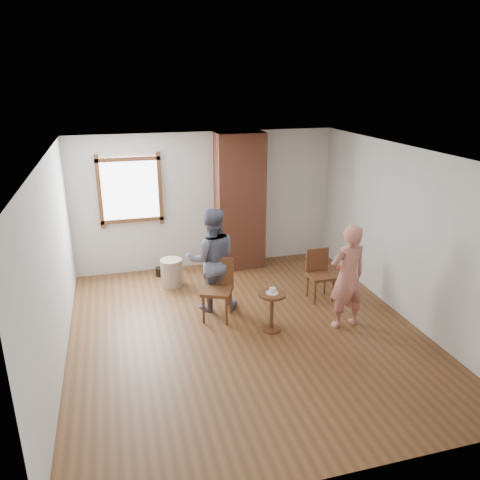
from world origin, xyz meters
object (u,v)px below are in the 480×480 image
person_pink (348,277)px  dining_chair_right (319,272)px  man (212,259)px  side_table (272,305)px  dining_chair_left (218,285)px  stoneware_crock (172,273)px

person_pink → dining_chair_right: bearing=-98.2°
man → person_pink: man is taller
side_table → person_pink: (1.10, -0.16, 0.39)m
dining_chair_right → person_pink: 1.03m
dining_chair_left → person_pink: size_ratio=0.59×
dining_chair_right → person_pink: person_pink is taller
dining_chair_left → side_table: bearing=-18.8°
dining_chair_right → person_pink: (-0.02, -0.98, 0.32)m
dining_chair_right → side_table: bearing=-143.0°
stoneware_crock → man: (0.53, -1.01, 0.59)m
stoneware_crock → side_table: side_table is taller
side_table → person_pink: bearing=-8.5°
side_table → person_pink: person_pink is taller
man → person_pink: bearing=154.6°
dining_chair_left → dining_chair_right: dining_chair_left is taller
man → dining_chair_right: bearing=-177.6°
dining_chair_right → side_table: 1.38m
dining_chair_left → side_table: (0.65, -0.62, -0.12)m
stoneware_crock → dining_chair_right: dining_chair_right is taller
side_table → man: 1.24m
stoneware_crock → person_pink: bearing=-42.6°
stoneware_crock → dining_chair_left: bearing=-67.6°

